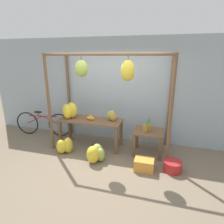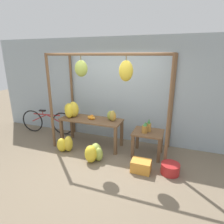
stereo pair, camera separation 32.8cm
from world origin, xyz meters
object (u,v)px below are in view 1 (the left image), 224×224
(banana_pile_on_table, at_px, (69,111))
(blue_bucket, at_px, (173,166))
(pineapple_cluster, at_px, (147,126))
(fruit_crate_white, at_px, (144,165))
(papaya_pile, at_px, (112,116))
(parked_bicycle, at_px, (43,124))
(orange_pile, at_px, (91,118))
(banana_pile_ground_right, at_px, (96,153))
(banana_pile_ground_left, at_px, (65,146))

(banana_pile_on_table, distance_m, blue_bucket, 2.83)
(pineapple_cluster, relative_size, fruit_crate_white, 0.77)
(banana_pile_on_table, bearing_deg, papaya_pile, 3.85)
(pineapple_cluster, height_order, parked_bicycle, pineapple_cluster)
(banana_pile_on_table, relative_size, papaya_pile, 1.55)
(fruit_crate_white, bearing_deg, orange_pile, 153.97)
(orange_pile, relative_size, papaya_pile, 0.77)
(pineapple_cluster, xyz_separation_m, fruit_crate_white, (0.04, -0.69, -0.60))
(orange_pile, distance_m, fruit_crate_white, 1.78)
(banana_pile_on_table, xyz_separation_m, banana_pile_ground_right, (0.97, -0.66, -0.74))
(banana_pile_ground_right, xyz_separation_m, blue_bucket, (1.68, 0.08, -0.08))
(banana_pile_on_table, relative_size, parked_bicycle, 0.27)
(banana_pile_ground_left, relative_size, blue_bucket, 1.11)
(blue_bucket, bearing_deg, fruit_crate_white, -167.38)
(banana_pile_ground_left, bearing_deg, blue_bucket, -1.70)
(banana_pile_on_table, distance_m, fruit_crate_white, 2.33)
(banana_pile_on_table, xyz_separation_m, parked_bicycle, (-1.07, 0.30, -0.56))
(pineapple_cluster, xyz_separation_m, banana_pile_ground_right, (-1.05, -0.64, -0.53))
(pineapple_cluster, bearing_deg, blue_bucket, -42.08)
(pineapple_cluster, height_order, fruit_crate_white, pineapple_cluster)
(banana_pile_ground_right, relative_size, parked_bicycle, 0.33)
(pineapple_cluster, relative_size, parked_bicycle, 0.18)
(banana_pile_ground_left, bearing_deg, parked_bicycle, 145.56)
(papaya_pile, bearing_deg, parked_bicycle, 174.30)
(papaya_pile, bearing_deg, banana_pile_on_table, -176.15)
(orange_pile, height_order, pineapple_cluster, pineapple_cluster)
(banana_pile_ground_right, bearing_deg, banana_pile_on_table, 145.78)
(banana_pile_on_table, distance_m, papaya_pile, 1.15)
(banana_pile_ground_left, height_order, fruit_crate_white, banana_pile_ground_left)
(orange_pile, distance_m, banana_pile_ground_right, 0.98)
(banana_pile_ground_right, relative_size, fruit_crate_white, 1.43)
(banana_pile_ground_left, height_order, papaya_pile, papaya_pile)
(fruit_crate_white, bearing_deg, banana_pile_ground_right, 177.38)
(pineapple_cluster, distance_m, parked_bicycle, 3.14)
(banana_pile_on_table, relative_size, fruit_crate_white, 1.18)
(pineapple_cluster, height_order, banana_pile_ground_left, pineapple_cluster)
(fruit_crate_white, distance_m, blue_bucket, 0.59)
(orange_pile, xyz_separation_m, banana_pile_ground_left, (-0.49, -0.52, -0.61))
(banana_pile_ground_right, xyz_separation_m, papaya_pile, (0.17, 0.74, 0.68))
(orange_pile, height_order, parked_bicycle, orange_pile)
(pineapple_cluster, relative_size, papaya_pile, 1.01)
(banana_pile_ground_right, bearing_deg, fruit_crate_white, -2.62)
(parked_bicycle, bearing_deg, fruit_crate_white, -17.79)
(pineapple_cluster, height_order, blue_bucket, pineapple_cluster)
(banana_pile_on_table, bearing_deg, banana_pile_ground_left, -79.04)
(fruit_crate_white, bearing_deg, papaya_pile, 139.62)
(pineapple_cluster, distance_m, fruit_crate_white, 0.92)
(blue_bucket, height_order, papaya_pile, papaya_pile)
(banana_pile_ground_left, relative_size, parked_bicycle, 0.24)
(pineapple_cluster, bearing_deg, papaya_pile, 173.81)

